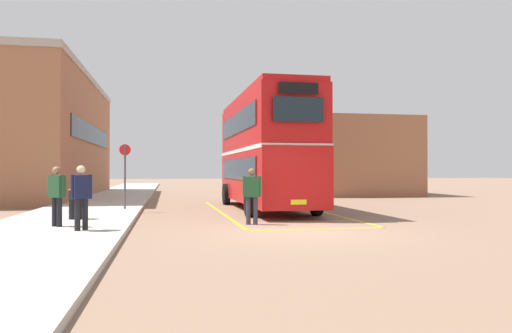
% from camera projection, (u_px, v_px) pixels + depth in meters
% --- Properties ---
extents(ground_plane, '(135.60, 135.60, 0.00)m').
position_uv_depth(ground_plane, '(231.00, 200.00, 27.02)').
color(ground_plane, '#846651').
extents(sidewalk_left, '(4.00, 57.60, 0.14)m').
position_uv_depth(sidewalk_left, '(115.00, 197.00, 28.22)').
color(sidewalk_left, '#B2ADA3').
rests_on(sidewalk_left, ground).
extents(brick_building_left, '(6.28, 18.18, 7.40)m').
position_uv_depth(brick_building_left, '(40.00, 137.00, 29.48)').
color(brick_building_left, '#9E6647').
rests_on(brick_building_left, ground).
extents(depot_building_right, '(6.98, 12.77, 5.09)m').
position_uv_depth(depot_building_right, '(339.00, 158.00, 35.67)').
color(depot_building_right, '#9E6647').
rests_on(depot_building_right, ground).
extents(double_decker_bus, '(2.86, 10.13, 4.75)m').
position_uv_depth(double_decker_bus, '(265.00, 150.00, 20.37)').
color(double_decker_bus, black).
rests_on(double_decker_bus, ground).
extents(single_deck_bus, '(3.25, 8.45, 3.02)m').
position_uv_depth(single_deck_bus, '(270.00, 170.00, 35.20)').
color(single_deck_bus, black).
rests_on(single_deck_bus, ground).
extents(pedestrian_boarding, '(0.55, 0.37, 1.71)m').
position_uv_depth(pedestrian_boarding, '(252.00, 192.00, 14.64)').
color(pedestrian_boarding, '#2D2D38').
rests_on(pedestrian_boarding, ground).
extents(pedestrian_waiting_near, '(0.49, 0.47, 1.61)m').
position_uv_depth(pedestrian_waiting_near, '(57.00, 192.00, 12.94)').
color(pedestrian_waiting_near, black).
rests_on(pedestrian_waiting_near, sidewalk_left).
extents(pedestrian_waiting_far, '(0.50, 0.46, 1.63)m').
position_uv_depth(pedestrian_waiting_far, '(81.00, 193.00, 12.10)').
color(pedestrian_waiting_far, black).
rests_on(pedestrian_waiting_far, sidewalk_left).
extents(litter_bin, '(0.44, 0.44, 0.93)m').
position_uv_depth(litter_bin, '(76.00, 204.00, 14.94)').
color(litter_bin, black).
rests_on(litter_bin, sidewalk_left).
extents(bus_stop_sign, '(0.44, 0.08, 2.53)m').
position_uv_depth(bus_stop_sign, '(125.00, 170.00, 18.95)').
color(bus_stop_sign, '#4C4C51').
rests_on(bus_stop_sign, sidewalk_left).
extents(bay_marking_yellow, '(4.30, 12.15, 0.01)m').
position_uv_depth(bay_marking_yellow, '(275.00, 213.00, 18.51)').
color(bay_marking_yellow, gold).
rests_on(bay_marking_yellow, ground).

